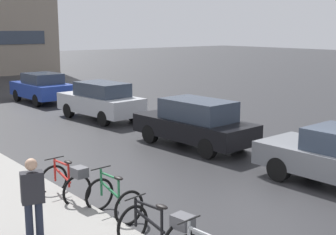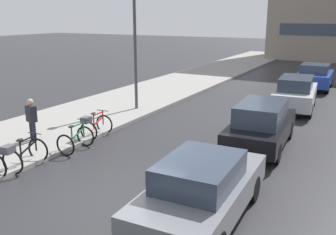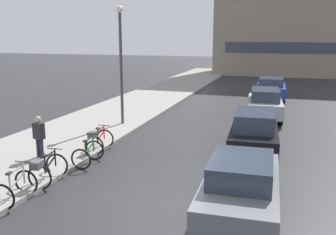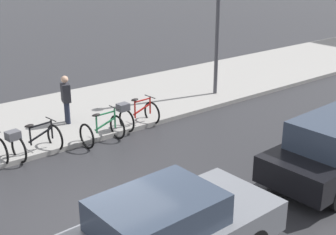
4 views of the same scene
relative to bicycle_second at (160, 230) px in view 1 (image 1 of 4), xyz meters
The scene contains 8 objects.
ground_plane 3.78m from the bicycle_second, ahead, with size 140.00×140.00×0.00m, color #28282B.
bicycle_second is the anchor object (origin of this frame).
bicycle_third 1.99m from the bicycle_second, 80.92° to the left, with size 0.80×1.15×1.00m.
bicycle_farthest 3.36m from the bicycle_second, 90.22° to the left, with size 0.82×1.37×1.00m.
car_black 7.80m from the bicycle_second, 43.07° to the left, with size 1.98×4.46×1.61m.
car_silver 12.82m from the bicycle_second, 63.33° to the left, with size 2.08×4.37×1.63m.
car_blue 18.51m from the bicycle_second, 71.69° to the left, with size 2.03×3.98×1.58m.
pedestrian 2.37m from the bicycle_second, 130.19° to the left, with size 0.45×0.34×1.66m.
Camera 1 is at (-8.41, -5.70, 3.93)m, focal length 50.00 mm.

